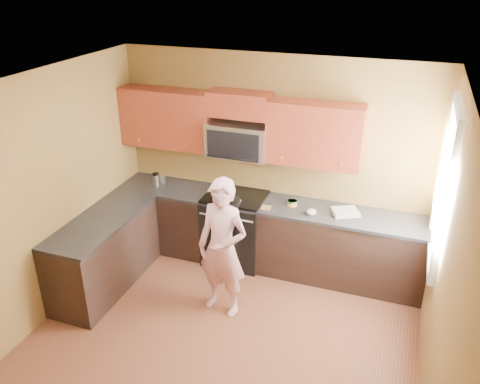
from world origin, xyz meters
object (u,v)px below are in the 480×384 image
at_px(stove, 235,228).
at_px(butter_tub, 292,205).
at_px(frying_pan, 229,204).
at_px(travel_mug, 157,186).
at_px(woman, 223,248).
at_px(microwave, 238,156).

height_order(stove, butter_tub, butter_tub).
relative_size(stove, frying_pan, 1.90).
bearing_deg(travel_mug, woman, -36.57).
height_order(woman, butter_tub, woman).
xyz_separation_m(woman, travel_mug, (-1.34, 1.00, 0.11)).
xyz_separation_m(frying_pan, travel_mug, (-1.13, 0.23, -0.03)).
xyz_separation_m(microwave, travel_mug, (-1.12, -0.15, -0.53)).
distance_m(stove, frying_pan, 0.54).
relative_size(frying_pan, butter_tub, 4.08).
distance_m(microwave, butter_tub, 0.92).
relative_size(microwave, frying_pan, 1.52).
height_order(microwave, travel_mug, microwave).
relative_size(stove, woman, 0.58).
bearing_deg(stove, microwave, 90.00).
distance_m(woman, butter_tub, 1.18).
bearing_deg(stove, travel_mug, -178.61).
height_order(microwave, butter_tub, microwave).
bearing_deg(butter_tub, microwave, 172.71).
distance_m(woman, travel_mug, 1.68).
xyz_separation_m(stove, butter_tub, (0.74, 0.03, 0.45)).
distance_m(stove, woman, 1.10).
height_order(woman, travel_mug, woman).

